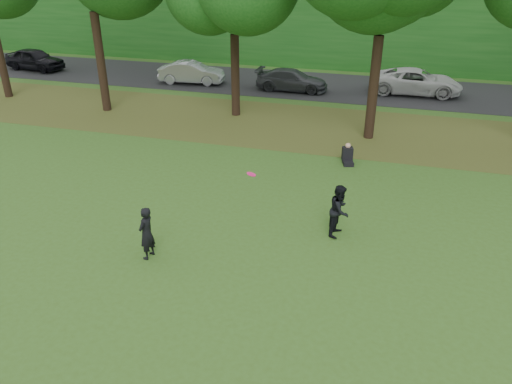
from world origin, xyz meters
TOP-DOWN VIEW (x-y plane):
  - ground at (0.00, 0.00)m, footprint 120.00×120.00m
  - leaf_litter at (0.00, 13.00)m, footprint 60.00×7.00m
  - street at (0.00, 21.00)m, footprint 70.00×7.00m
  - far_hedge at (0.00, 27.00)m, footprint 70.00×3.00m
  - player_left at (-1.37, 0.51)m, footprint 0.46×0.63m
  - player_right at (3.74, 3.28)m, footprint 0.78×0.92m
  - parked_cars at (-0.71, 20.03)m, footprint 41.36×3.48m
  - frisbee at (1.29, 2.02)m, footprint 0.35×0.35m
  - seated_person at (3.38, 9.03)m, footprint 0.59×0.81m

SIDE VIEW (x-z plane):
  - ground at x=0.00m, z-range 0.00..0.00m
  - leaf_litter at x=0.00m, z-range 0.00..0.01m
  - street at x=0.00m, z-range 0.00..0.02m
  - seated_person at x=3.38m, z-range -0.10..0.73m
  - parked_cars at x=-0.71m, z-range -0.02..1.46m
  - player_left at x=-1.37m, z-range 0.00..1.61m
  - player_right at x=3.74m, z-range 0.00..1.67m
  - frisbee at x=1.29m, z-range 2.24..2.36m
  - far_hedge at x=0.00m, z-range 0.00..5.00m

